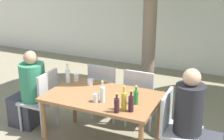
# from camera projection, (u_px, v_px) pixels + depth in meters

# --- Properties ---
(cafe_building_wall) EXTENTS (10.00, 0.08, 2.80)m
(cafe_building_wall) POSITION_uv_depth(u_px,v_px,m) (172.00, 7.00, 6.77)
(cafe_building_wall) COLOR white
(cafe_building_wall) RESTS_ON ground_plane
(dining_table_front) EXTENTS (1.45, 0.89, 0.72)m
(dining_table_front) POSITION_uv_depth(u_px,v_px,m) (103.00, 101.00, 4.04)
(dining_table_front) COLOR brown
(dining_table_front) RESTS_ON ground_plane
(patio_chair_0) EXTENTS (0.44, 0.44, 0.91)m
(patio_chair_0) POSITION_uv_depth(u_px,v_px,m) (42.00, 97.00, 4.45)
(patio_chair_0) COLOR #B2B2B7
(patio_chair_0) RESTS_ON ground_plane
(patio_chair_1) EXTENTS (0.44, 0.44, 0.91)m
(patio_chair_1) POSITION_uv_depth(u_px,v_px,m) (175.00, 125.00, 3.71)
(patio_chair_1) COLOR #B2B2B7
(patio_chair_1) RESTS_ON ground_plane
(patio_chair_2) EXTENTS (0.44, 0.44, 0.91)m
(patio_chair_2) POSITION_uv_depth(u_px,v_px,m) (105.00, 88.00, 4.77)
(patio_chair_2) COLOR #B2B2B7
(patio_chair_2) RESTS_ON ground_plane
(patio_chair_3) EXTENTS (0.44, 0.44, 0.91)m
(patio_chair_3) POSITION_uv_depth(u_px,v_px,m) (141.00, 94.00, 4.55)
(patio_chair_3) COLOR #B2B2B7
(patio_chair_3) RESTS_ON ground_plane
(person_seated_0) EXTENTS (0.58, 0.36, 1.19)m
(person_seated_0) POSITION_uv_depth(u_px,v_px,m) (29.00, 94.00, 4.53)
(person_seated_0) COLOR #383842
(person_seated_0) RESTS_ON ground_plane
(person_seated_1) EXTENTS (0.57, 0.33, 1.25)m
(person_seated_1) POSITION_uv_depth(u_px,v_px,m) (195.00, 126.00, 3.60)
(person_seated_1) COLOR #383842
(person_seated_1) RESTS_ON ground_plane
(water_bottle_0) EXTENTS (0.06, 0.06, 0.28)m
(water_bottle_0) POSITION_uv_depth(u_px,v_px,m) (68.00, 75.00, 4.39)
(water_bottle_0) COLOR silver
(water_bottle_0) RESTS_ON dining_table_front
(oil_cruet_1) EXTENTS (0.06, 0.06, 0.30)m
(oil_cruet_1) POSITION_uv_depth(u_px,v_px,m) (124.00, 101.00, 3.59)
(oil_cruet_1) COLOR gold
(oil_cruet_1) RESTS_ON dining_table_front
(wine_bottle_2) EXTENTS (0.06, 0.06, 0.26)m
(wine_bottle_2) POSITION_uv_depth(u_px,v_px,m) (131.00, 103.00, 3.55)
(wine_bottle_2) COLOR #331923
(wine_bottle_2) RESTS_ON dining_table_front
(water_bottle_3) EXTENTS (0.06, 0.06, 0.28)m
(water_bottle_3) POSITION_uv_depth(u_px,v_px,m) (102.00, 94.00, 3.79)
(water_bottle_3) COLOR silver
(water_bottle_3) RESTS_ON dining_table_front
(green_bottle_4) EXTENTS (0.06, 0.06, 0.24)m
(green_bottle_4) POSITION_uv_depth(u_px,v_px,m) (136.00, 97.00, 3.74)
(green_bottle_4) COLOR #287A38
(green_bottle_4) RESTS_ON dining_table_front
(wine_bottle_5) EXTENTS (0.06, 0.06, 0.24)m
(wine_bottle_5) POSITION_uv_depth(u_px,v_px,m) (117.00, 105.00, 3.53)
(wine_bottle_5) COLOR #331923
(wine_bottle_5) RESTS_ON dining_table_front
(drinking_glass_0) EXTENTS (0.07, 0.07, 0.10)m
(drinking_glass_0) POSITION_uv_depth(u_px,v_px,m) (76.00, 77.00, 4.48)
(drinking_glass_0) COLOR silver
(drinking_glass_0) RESTS_ON dining_table_front
(drinking_glass_1) EXTENTS (0.08, 0.08, 0.08)m
(drinking_glass_1) POSITION_uv_depth(u_px,v_px,m) (90.00, 82.00, 4.34)
(drinking_glass_1) COLOR white
(drinking_glass_1) RESTS_ON dining_table_front
(drinking_glass_2) EXTENTS (0.07, 0.07, 0.10)m
(drinking_glass_2) POSITION_uv_depth(u_px,v_px,m) (96.00, 98.00, 3.81)
(drinking_glass_2) COLOR white
(drinking_glass_2) RESTS_ON dining_table_front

